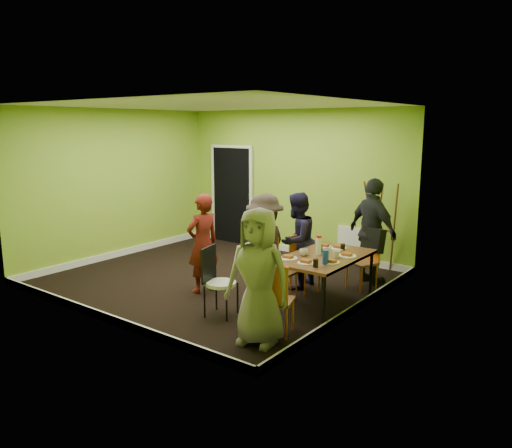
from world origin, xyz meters
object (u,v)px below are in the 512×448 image
Objects in this scene: chair_left_near at (277,266)px; person_standing at (203,243)px; dining_table at (324,259)px; chair_left_far at (302,260)px; person_left_far at (297,241)px; easel at (381,228)px; person_left_near at (265,247)px; thermos at (319,246)px; person_front_end at (258,277)px; chair_back_end at (371,246)px; blue_bottle at (326,257)px; orange_bottle at (320,250)px; chair_front_end at (276,296)px; chair_bentwood at (217,278)px; person_back_end at (372,232)px.

chair_left_near is 1.18m from person_standing.
dining_table is 1.73× the size of chair_left_far.
person_standing is 1.01× the size of person_left_far.
easel is 2.39m from person_left_near.
person_standing reaches higher than chair_left_far.
thermos is 1.44m from person_front_end.
chair_left_far is at bearing 57.12° from person_left_far.
person_left_near reaches higher than chair_left_far.
thermos is 0.83m from person_left_near.
chair_back_end is 1.71m from person_left_near.
chair_left_far is 1.22m from blue_bottle.
person_standing reaches higher than person_left_far.
blue_bottle reaches higher than orange_bottle.
dining_table is 6.29× the size of thermos.
chair_front_end is at bearing 23.50° from person_left_far.
person_front_end is at bearing 73.00° from person_standing.
person_front_end is (0.58, -1.89, 0.31)m from chair_left_far.
person_left_near is at bearing -110.24° from easel.
person_left_far is 0.97× the size of person_left_near.
chair_bentwood is 0.59× the size of easel.
orange_bottle is (-0.14, 1.29, 0.28)m from chair_front_end.
person_left_far is at bearing 146.83° from orange_bottle.
dining_table is at bearing 85.50° from person_left_near.
chair_back_end is 0.63× the size of person_left_far.
dining_table is 0.20m from thermos.
person_left_near is at bearing -162.13° from orange_bottle.
person_left_near reaches higher than dining_table.
orange_bottle is 0.05× the size of person_back_end.
chair_bentwood is at bearing 147.80° from person_front_end.
chair_left_far is 1.10m from chair_back_end.
person_left_near reaches higher than thermos.
chair_front_end is 2.63m from person_back_end.
orange_bottle is (-0.04, 0.12, -0.08)m from thermos.
orange_bottle is at bearing 77.40° from chair_front_end.
orange_bottle is (-0.26, -1.11, 0.12)m from chair_back_end.
person_back_end reaches higher than person_front_end.
chair_left_far is at bearing 146.31° from orange_bottle.
person_front_end is (-0.27, -1.08, -0.04)m from blue_bottle.
chair_front_end is at bearing -104.72° from blue_bottle.
person_left_near is (-0.28, -0.58, 0.28)m from chair_left_far.
thermos reaches higher than chair_left_far.
blue_bottle is 0.12× the size of person_left_far.
person_left_far is at bearing 145.22° from dining_table.
chair_back_end is 1.27m from thermos.
easel is at bearing -53.51° from chair_back_end.
thermos reaches higher than orange_bottle.
chair_back_end reaches higher than chair_left_far.
person_standing reaches higher than thermos.
chair_bentwood is 5.05× the size of blue_bottle.
orange_bottle is 0.78m from person_left_far.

